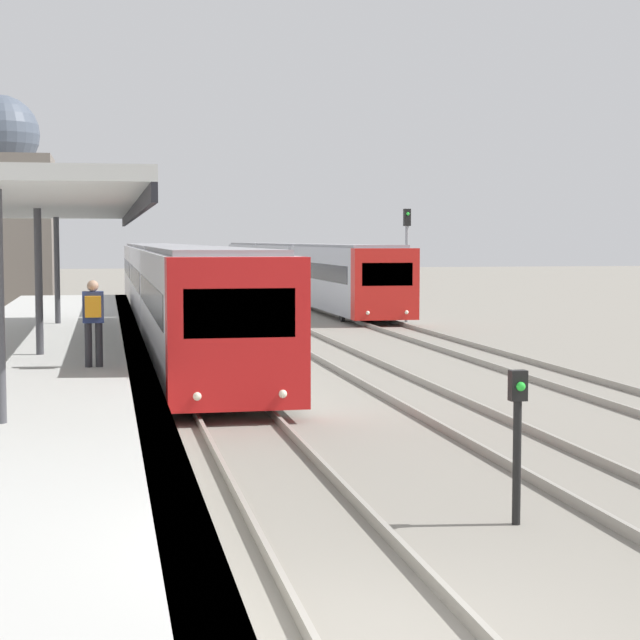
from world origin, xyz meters
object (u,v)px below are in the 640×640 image
object	(u,v)px
signal_mast_far	(407,250)
train_near	(169,282)
person_on_platform	(93,316)
signal_post_near	(517,429)
train_far	(292,268)

from	to	relation	value
signal_mast_far	train_near	bearing A→B (deg)	-172.59
train_near	signal_mast_far	xyz separation A→B (m)	(9.76, 1.27, 1.18)
person_on_platform	train_near	distance (m)	20.40
person_on_platform	signal_post_near	world-z (taller)	person_on_platform
signal_post_near	signal_mast_far	world-z (taller)	signal_mast_far
person_on_platform	train_near	bearing A→B (deg)	82.71
train_far	person_on_platform	bearing A→B (deg)	-105.06
train_far	signal_post_near	size ratio (longest dim) A/B	23.27
train_far	signal_mast_far	world-z (taller)	signal_mast_far
person_on_platform	train_far	distance (m)	41.76
person_on_platform	train_near	xyz separation A→B (m)	(2.59, 20.24, -0.16)
person_on_platform	signal_mast_far	distance (m)	24.82
train_far	signal_mast_far	distance (m)	18.92
signal_post_near	signal_mast_far	xyz separation A→B (m)	(7.38, 30.55, 1.80)
person_on_platform	signal_mast_far	world-z (taller)	signal_mast_far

